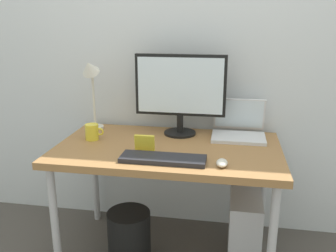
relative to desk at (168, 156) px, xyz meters
name	(u,v)px	position (x,y,z in m)	size (l,w,h in m)	color
ground_plane	(168,252)	(0.00, 0.00, -0.64)	(6.00, 6.00, 0.00)	#4C4742
back_wall	(180,36)	(0.00, 0.43, 0.66)	(4.40, 0.04, 2.60)	silver
desk	(168,156)	(0.00, 0.00, 0.00)	(1.28, 0.73, 0.71)	olive
monitor	(180,90)	(0.04, 0.23, 0.35)	(0.56, 0.20, 0.50)	black
laptop	(239,127)	(0.40, 0.25, 0.12)	(0.32, 0.28, 0.23)	silver
desk_lamp	(91,79)	(-0.54, 0.24, 0.40)	(0.11, 0.16, 0.47)	silver
keyboard	(163,159)	(0.01, -0.23, 0.07)	(0.44, 0.14, 0.02)	#232328
mouse	(222,163)	(0.31, -0.24, 0.08)	(0.06, 0.09, 0.03)	silver
coffee_mug	(92,132)	(-0.47, 0.04, 0.11)	(0.11, 0.08, 0.10)	yellow
photo_frame	(145,143)	(-0.11, -0.10, 0.11)	(0.11, 0.02, 0.09)	yellow
computer_tower	(244,229)	(0.46, 0.01, -0.43)	(0.18, 0.36, 0.42)	#B2B2B7
wastebasket	(129,235)	(-0.23, -0.08, -0.49)	(0.26, 0.26, 0.30)	black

